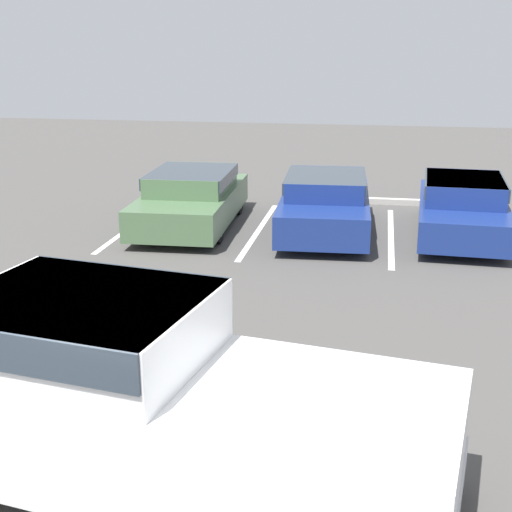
{
  "coord_description": "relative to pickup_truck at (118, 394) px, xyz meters",
  "views": [
    {
      "loc": [
        2.47,
        -4.86,
        3.98
      ],
      "look_at": [
        0.77,
        4.72,
        1.0
      ],
      "focal_mm": 50.0,
      "sensor_mm": 36.0,
      "label": 1
    }
  ],
  "objects": [
    {
      "name": "stall_stripe_b",
      "position": [
        -0.29,
        9.23,
        -0.89
      ],
      "size": [
        0.12,
        4.73,
        0.01
      ],
      "primitive_type": "cube",
      "color": "white",
      "rests_on": "ground_plane"
    },
    {
      "name": "wheel_stop_curb",
      "position": [
        2.9,
        12.27,
        -0.83
      ],
      "size": [
        1.88,
        0.2,
        0.14
      ],
      "primitive_type": "cube",
      "color": "#B7B2A8",
      "rests_on": "ground_plane"
    },
    {
      "name": "stall_stripe_c",
      "position": [
        2.53,
        9.23,
        -0.89
      ],
      "size": [
        0.12,
        4.73,
        0.01
      ],
      "primitive_type": "cube",
      "color": "white",
      "rests_on": "ground_plane"
    },
    {
      "name": "parked_sedan_c",
      "position": [
        3.96,
        9.47,
        -0.24
      ],
      "size": [
        1.96,
        4.33,
        1.23
      ],
      "rotation": [
        0.0,
        0.0,
        -1.62
      ],
      "color": "navy",
      "rests_on": "ground_plane"
    },
    {
      "name": "parked_sedan_a",
      "position": [
        -1.81,
        9.33,
        -0.25
      ],
      "size": [
        1.99,
        4.41,
        1.22
      ],
      "rotation": [
        0.0,
        0.0,
        -1.54
      ],
      "color": "#4C6B47",
      "rests_on": "ground_plane"
    },
    {
      "name": "parked_sedan_b",
      "position": [
        1.12,
        9.33,
        -0.24
      ],
      "size": [
        2.01,
        4.36,
        1.23
      ],
      "rotation": [
        0.0,
        0.0,
        -1.52
      ],
      "color": "navy",
      "rests_on": "ground_plane"
    },
    {
      "name": "pickup_truck",
      "position": [
        0.0,
        0.0,
        0.0
      ],
      "size": [
        6.33,
        2.94,
        1.8
      ],
      "rotation": [
        0.0,
        0.0,
        -0.17
      ],
      "color": "white",
      "rests_on": "ground_plane"
    },
    {
      "name": "stall_stripe_a",
      "position": [
        -3.12,
        9.23,
        -0.89
      ],
      "size": [
        0.12,
        4.73,
        0.01
      ],
      "primitive_type": "cube",
      "color": "white",
      "rests_on": "ground_plane"
    }
  ]
}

